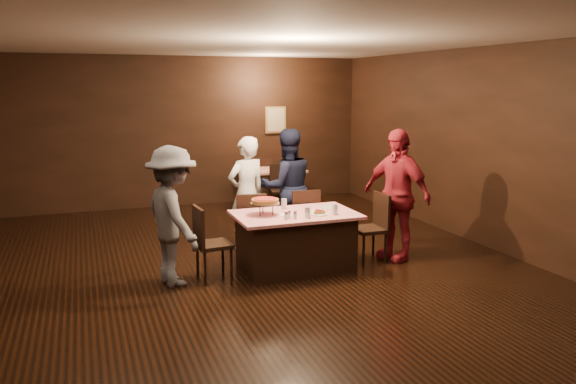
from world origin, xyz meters
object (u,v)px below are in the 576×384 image
Objects in this scene: back_table at (270,188)px; diner_navy_hoodie at (287,187)px; pizza_stand at (265,201)px; glass_back at (284,204)px; diner_white_jacket at (247,194)px; glass_front_left at (308,213)px; chair_end_right at (369,228)px; diner_red_shirt at (396,195)px; chair_back_far at (261,179)px; chair_far_left at (250,224)px; glass_front_right at (335,209)px; main_table at (295,241)px; diner_grey_knit at (173,216)px; plate_empty at (329,207)px; chair_far_right at (302,220)px; chair_end_left at (214,243)px; chair_back_near at (282,190)px.

back_table is 0.73× the size of diner_navy_hoodie.
glass_back is at bearing 35.54° from pizza_stand.
diner_white_jacket is 12.12× the size of glass_front_left.
pizza_stand reaches higher than chair_end_right.
diner_white_jacket is 0.92× the size of diner_red_shirt.
chair_far_left is at bearing 76.81° from chair_back_far.
diner_navy_hoodie is 1.50m from glass_front_right.
diner_red_shirt reaches higher than chair_far_left.
diner_grey_knit reaches higher than main_table.
diner_white_jacket reaches higher than pizza_stand.
chair_back_far is at bearing 164.75° from diner_red_shirt.
diner_grey_knit is 1.67m from glass_front_left.
plate_empty reaches higher than main_table.
diner_red_shirt is 0.97m from plate_empty.
chair_far_right is 2.50× the size of pizza_stand.
diner_white_jacket is at bearing -23.23° from chair_far_right.
chair_far_left is at bearing 130.36° from glass_front_right.
diner_white_jacket is 12.12× the size of glass_back.
chair_end_right is 4.44m from chair_back_far.
diner_white_jacket is at bearing -145.11° from diner_red_shirt.
pizza_stand is (-0.40, 0.05, 0.57)m from main_table.
main_table is 0.55m from glass_back.
diner_grey_knit reaches higher than pizza_stand.
diner_grey_knit is 12.27× the size of glass_front_right.
pizza_stand is (0.70, 0.05, 0.48)m from chair_end_left.
diner_white_jacket reaches higher than chair_far_right.
back_table is at bearing 70.68° from pizza_stand.
back_table is 3.73m from plate_empty.
diner_navy_hoodie reaches higher than main_table.
glass_front_left is at bearing 81.23° from diner_navy_hoodie.
chair_back_far is (0.00, 1.30, 0.00)m from chair_back_near.
diner_white_jacket is 1.69m from diner_grey_knit.
chair_end_left is 2.20m from chair_end_right.
chair_far_left and chair_end_right have the same top height.
chair_far_left is 0.56× the size of diner_white_jacket.
chair_end_right is at bearing -74.89° from chair_back_near.
chair_end_right is (0.70, -0.75, 0.00)m from chair_far_right.
diner_navy_hoodie reaches higher than chair_far_right.
main_table is 4.54m from chair_back_far.
diner_grey_knit is 6.87× the size of plate_empty.
glass_front_right is (1.55, -0.25, 0.37)m from chair_end_left.
chair_back_far is (0.93, 4.44, 0.09)m from main_table.
main_table is 1.68× the size of chair_end_right.
diner_white_jacket is 2.17m from diner_red_shirt.
plate_empty is at bearing 108.75° from chair_far_right.
glass_front_right is at bearing 140.11° from chair_far_left.
glass_front_right is (-0.65, -0.25, 0.37)m from chair_end_right.
chair_far_left is at bearing -134.91° from diner_red_shirt.
back_table is 1.37× the size of chair_far_left.
main_table is at bearing -7.13° from pizza_stand.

